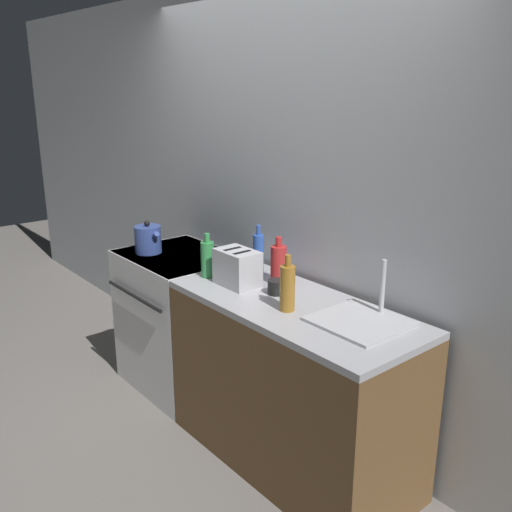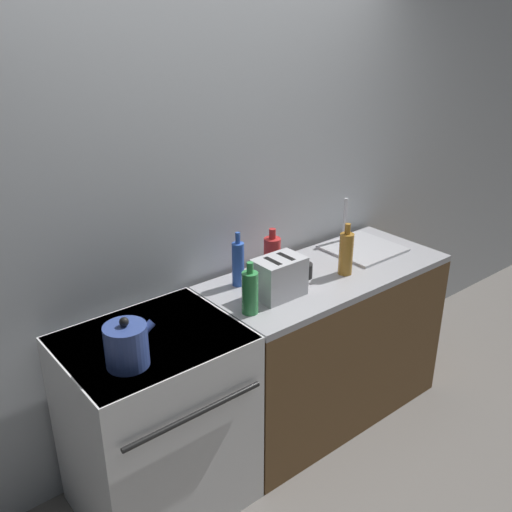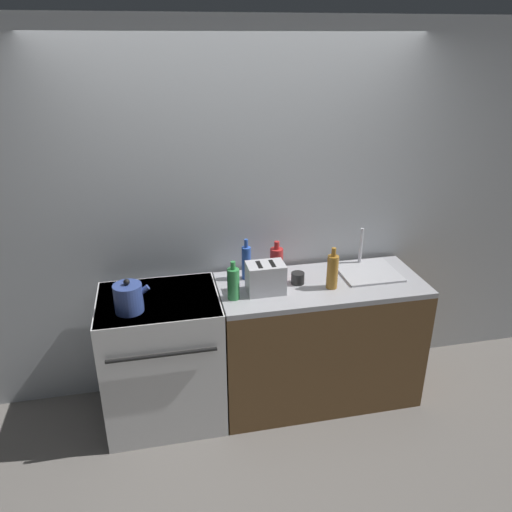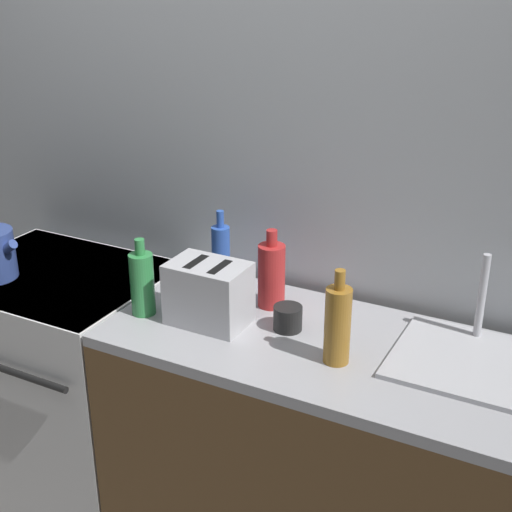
% 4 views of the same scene
% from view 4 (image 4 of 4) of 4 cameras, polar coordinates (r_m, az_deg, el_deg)
% --- Properties ---
extents(wall_back, '(8.00, 0.05, 2.60)m').
position_cam_4_polar(wall_back, '(2.53, -0.88, 6.73)').
color(wall_back, silver).
rests_on(wall_back, ground_plane).
extents(stove, '(0.78, 0.66, 0.93)m').
position_cam_4_polar(stove, '(2.92, -14.89, -9.46)').
color(stove, silver).
rests_on(stove, ground_plane).
extents(counter_block, '(1.41, 0.62, 0.93)m').
position_cam_4_polar(counter_block, '(2.43, 5.73, -16.58)').
color(counter_block, brown).
rests_on(counter_block, ground_plane).
extents(toaster, '(0.25, 0.17, 0.20)m').
position_cam_4_polar(toaster, '(2.23, -3.81, -2.99)').
color(toaster, '#BCBCC1').
rests_on(toaster, counter_block).
extents(sink_tray, '(0.40, 0.39, 0.28)m').
position_cam_4_polar(sink_tray, '(2.15, 16.44, -7.74)').
color(sink_tray, '#B7B7BC').
rests_on(sink_tray, counter_block).
extents(bottle_red, '(0.09, 0.09, 0.27)m').
position_cam_4_polar(bottle_red, '(2.33, 1.25, -1.49)').
color(bottle_red, '#B72828').
rests_on(bottle_red, counter_block).
extents(bottle_green, '(0.08, 0.08, 0.26)m').
position_cam_4_polar(bottle_green, '(2.31, -9.09, -2.12)').
color(bottle_green, '#338C47').
rests_on(bottle_green, counter_block).
extents(bottle_blue, '(0.06, 0.06, 0.29)m').
position_cam_4_polar(bottle_blue, '(2.44, -2.82, -0.12)').
color(bottle_blue, '#2D56B7').
rests_on(bottle_blue, counter_block).
extents(bottle_amber, '(0.08, 0.08, 0.29)m').
position_cam_4_polar(bottle_amber, '(2.02, 6.55, -5.44)').
color(bottle_amber, '#9E6B23').
rests_on(bottle_amber, counter_block).
extents(cup_black, '(0.09, 0.09, 0.08)m').
position_cam_4_polar(cup_black, '(2.22, 2.56, -4.97)').
color(cup_black, black).
rests_on(cup_black, counter_block).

